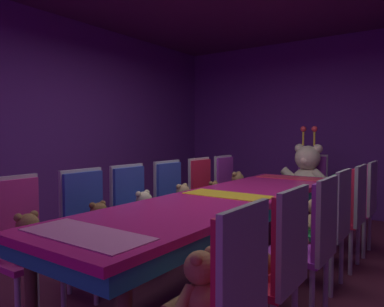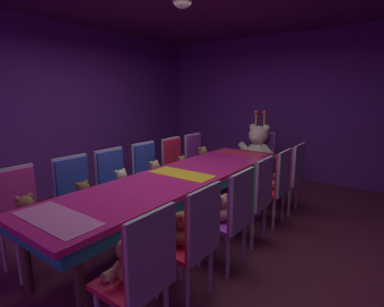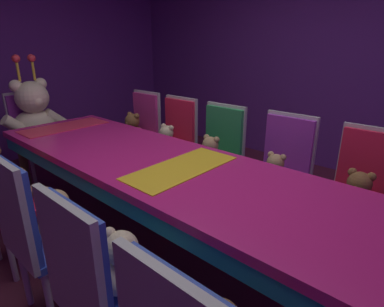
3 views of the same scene
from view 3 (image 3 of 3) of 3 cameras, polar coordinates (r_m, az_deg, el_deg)
name	(u,v)px [view 3 (image 3 of 3)]	position (r m, az deg, el deg)	size (l,w,h in m)	color
ground_plane	(183,264)	(2.36, -1.72, -19.54)	(7.90, 7.90, 0.00)	#591E33
wall_right	(338,51)	(4.12, 25.06, 16.63)	(0.12, 6.40, 2.80)	#59267F
banquet_table	(182,180)	(2.01, -1.90, -4.86)	(0.90, 3.59, 0.75)	#C61E72
chair_left_2	(94,281)	(1.40, -17.55, -21.32)	(0.42, 0.41, 0.98)	#2D47B2
teddy_left_2	(124,265)	(1.46, -12.39, -19.26)	(0.24, 0.32, 0.30)	beige
chair_left_3	(31,225)	(1.86, -27.32, -11.59)	(0.42, 0.41, 0.98)	#2D47B2
teddy_left_3	(59,216)	(1.91, -23.21, -10.53)	(0.24, 0.31, 0.29)	tan
teddy_left_4	(20,187)	(2.42, -28.96, -5.34)	(0.21, 0.28, 0.26)	olive
chair_right_1	(364,187)	(2.35, 28.88, -5.33)	(0.42, 0.41, 0.98)	red
teddy_right_1	(357,196)	(2.23, 27.90, -6.88)	(0.24, 0.31, 0.29)	brown
chair_right_2	(283,164)	(2.53, 16.34, -1.87)	(0.42, 0.41, 0.98)	purple
teddy_right_2	(274,172)	(2.42, 14.79, -3.36)	(0.22, 0.28, 0.26)	tan
chair_right_3	(220,149)	(2.79, 5.11, 0.87)	(0.42, 0.41, 0.98)	#268C4C
teddy_right_3	(210,154)	(2.69, 3.25, -0.16)	(0.24, 0.30, 0.29)	tan
chair_right_4	(176,136)	(3.16, -2.86, 3.18)	(0.42, 0.41, 0.98)	red
teddy_right_4	(166,141)	(3.07, -4.74, 2.31)	(0.23, 0.30, 0.28)	beige
chair_right_5	(143,127)	(3.56, -8.98, 4.85)	(0.42, 0.41, 0.98)	#CC338C
teddy_right_5	(132,129)	(3.48, -10.84, 4.34)	(0.26, 0.34, 0.32)	brown
throne_chair	(31,127)	(3.94, -27.30, 4.32)	(0.41, 0.42, 0.98)	purple
king_teddy_bear	(36,116)	(3.75, -26.70, 6.20)	(0.72, 0.55, 0.92)	beige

